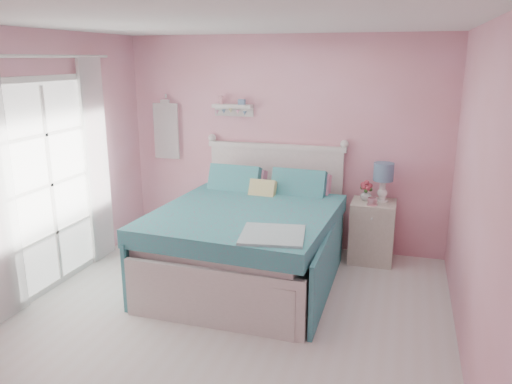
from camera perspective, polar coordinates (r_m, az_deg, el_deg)
The scene contains 12 objects.
floor at distance 4.59m, azimuth -4.17°, elevation -15.37°, with size 4.50×4.50×0.00m, color silver.
room_shell at distance 4.03m, azimuth -4.60°, elevation 4.44°, with size 4.50×4.50×4.50m.
bed at distance 5.39m, azimuth -0.70°, elevation -5.54°, with size 1.86×2.28×1.30m.
nightstand at distance 6.01m, azimuth 13.13°, elevation -4.40°, with size 0.50×0.49×0.72m.
table_lamp at distance 5.86m, azimuth 14.36°, elevation 1.92°, with size 0.23×0.23×0.45m.
vase at distance 5.93m, azimuth 12.45°, elevation -0.30°, with size 0.13×0.13×0.13m, color silver.
teacup at distance 5.76m, azimuth 13.16°, elevation -1.05°, with size 0.11×0.11×0.08m, color #C18191.
roses at distance 5.90m, azimuth 12.49°, elevation 0.72°, with size 0.14×0.11×0.12m.
wall_shelf at distance 6.26m, azimuth -2.66°, elevation 9.66°, with size 0.50×0.15×0.25m.
hanging_dress at distance 6.65m, azimuth -10.22°, elevation 6.86°, with size 0.34×0.03×0.72m, color white.
french_door at distance 5.47m, azimuth -22.46°, elevation 0.72°, with size 0.04×1.32×2.16m.
curtain_far at distance 6.00m, azimuth -17.76°, elevation 3.37°, with size 0.04×0.40×2.32m, color white.
Camera 1 is at (1.46, -3.68, 2.33)m, focal length 35.00 mm.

